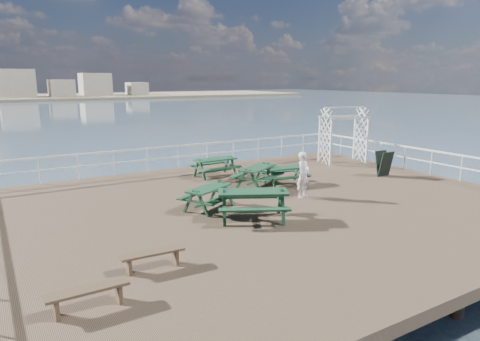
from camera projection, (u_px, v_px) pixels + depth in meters
name	position (u px, v px, depth m)	size (l,w,h in m)	color
ground	(260.00, 209.00, 14.13)	(18.00, 14.00, 0.30)	brown
sea_backdrop	(55.00, 94.00, 132.90)	(300.00, 300.00, 9.20)	#394E61
railing	(221.00, 166.00, 16.03)	(17.77, 13.76, 1.10)	white
picnic_table_a	(209.00, 193.00, 13.59)	(2.09, 1.95, 0.81)	#143821
picnic_table_b	(215.00, 164.00, 18.10)	(1.83, 1.49, 0.87)	#143821
picnic_table_c	(258.00, 172.00, 16.40)	(2.28, 2.14, 0.88)	#143821
picnic_table_d	(253.00, 199.00, 12.54)	(2.55, 2.39, 0.99)	#143821
picnic_table_e	(285.00, 172.00, 16.74)	(1.78, 1.51, 0.78)	#143821
flat_bench_near	(88.00, 293.00, 7.66)	(1.45, 0.36, 0.42)	brown
flat_bench_far	(152.00, 256.00, 9.32)	(1.41, 0.39, 0.40)	brown
trellis_arbor	(343.00, 138.00, 21.07)	(2.41, 1.62, 2.74)	white
sandwich_board	(384.00, 164.00, 18.19)	(0.67, 0.50, 1.09)	black
person	(303.00, 175.00, 14.86)	(0.59, 0.39, 1.61)	white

